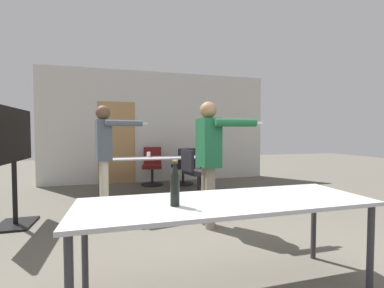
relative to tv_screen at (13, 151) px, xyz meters
name	(u,v)px	position (x,y,z in m)	size (l,w,h in m)	color
back_wall	(159,127)	(2.36, 2.80, 0.40)	(5.87, 0.12, 2.86)	beige
conference_table_near	(227,208)	(2.20, -2.14, -0.34)	(2.26, 0.73, 0.74)	#A8A8AD
conference_table_far	(156,160)	(2.12, 1.60, -0.34)	(2.35, 0.65, 0.74)	#A8A8AD
tv_screen	(13,151)	(0.00, 0.00, 0.00)	(0.44, 1.25, 1.61)	black
person_left_plaid	(104,147)	(1.14, 0.35, 0.02)	(0.83, 0.57, 1.70)	beige
person_far_watching	(209,151)	(2.55, -0.71, 0.00)	(0.76, 0.63, 1.68)	slate
office_chair_mid_tucked	(184,168)	(2.88, 2.12, -0.60)	(0.53, 0.58, 0.90)	black
office_chair_near_pushed	(152,167)	(2.13, 2.35, -0.59)	(0.52, 0.58, 0.92)	black
office_chair_side_rolled	(195,174)	(2.83, 0.96, -0.58)	(0.61, 0.56, 0.94)	black
beer_bottle	(175,184)	(1.78, -2.19, -0.12)	(0.07, 0.07, 0.33)	black
drink_cup	(149,155)	(1.97, 1.63, -0.22)	(0.08, 0.08, 0.12)	silver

